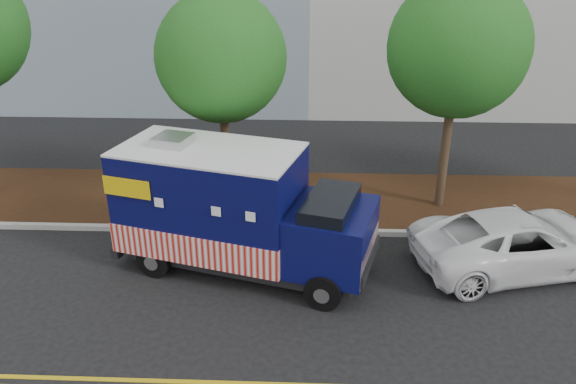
{
  "coord_description": "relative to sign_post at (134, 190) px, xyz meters",
  "views": [
    {
      "loc": [
        2.06,
        -12.46,
        7.67
      ],
      "look_at": [
        1.53,
        0.6,
        1.65
      ],
      "focal_mm": 35.0,
      "sensor_mm": 36.0,
      "label": 1
    }
  ],
  "objects": [
    {
      "name": "tree_b",
      "position": [
        2.42,
        1.28,
        3.42
      ],
      "size": [
        3.59,
        3.59,
        6.43
      ],
      "color": "#38281C",
      "rests_on": "ground"
    },
    {
      "name": "curb",
      "position": [
        2.8,
        -0.15,
        -1.12
      ],
      "size": [
        120.0,
        0.18,
        0.15
      ],
      "primitive_type": "cube",
      "color": "#9E9E99",
      "rests_on": "ground"
    },
    {
      "name": "white_car",
      "position": [
        10.1,
        -1.66,
        -0.47
      ],
      "size": [
        5.7,
        3.62,
        1.46
      ],
      "primitive_type": "imported",
      "rotation": [
        0.0,
        0.0,
        1.81
      ],
      "color": "white",
      "rests_on": "ground"
    },
    {
      "name": "mulch_strip",
      "position": [
        2.8,
        1.95,
        -1.12
      ],
      "size": [
        120.0,
        4.0,
        0.15
      ],
      "primitive_type": "cube",
      "color": "black",
      "rests_on": "ground"
    },
    {
      "name": "food_truck",
      "position": [
        3.02,
        -1.87,
        0.3
      ],
      "size": [
        6.65,
        3.9,
        3.31
      ],
      "rotation": [
        0.0,
        0.0,
        -0.28
      ],
      "color": "black",
      "rests_on": "ground"
    },
    {
      "name": "centerline_near",
      "position": [
        2.8,
        -6.0,
        -1.19
      ],
      "size": [
        120.0,
        0.1,
        0.01
      ],
      "primitive_type": "cube",
      "color": "gold",
      "rests_on": "ground"
    },
    {
      "name": "sign_post",
      "position": [
        0.0,
        0.0,
        0.0
      ],
      "size": [
        0.06,
        0.06,
        2.4
      ],
      "primitive_type": "cube",
      "color": "#473828",
      "rests_on": "ground"
    },
    {
      "name": "ground",
      "position": [
        2.8,
        -1.55,
        -1.2
      ],
      "size": [
        120.0,
        120.0,
        0.0
      ],
      "primitive_type": "plane",
      "color": "black",
      "rests_on": "ground"
    },
    {
      "name": "tree_c",
      "position": [
        8.85,
        1.6,
        3.66
      ],
      "size": [
        3.85,
        3.85,
        6.8
      ],
      "color": "#38281C",
      "rests_on": "ground"
    }
  ]
}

